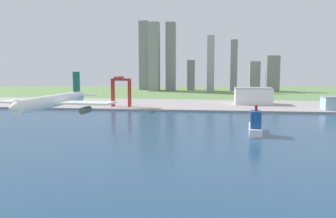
{
  "coord_description": "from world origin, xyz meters",
  "views": [
    {
      "loc": [
        13.82,
        4.75,
        51.21
      ],
      "look_at": [
        -11.24,
        190.26,
        29.74
      ],
      "focal_mm": 38.39,
      "sensor_mm": 36.0,
      "label": 1
    }
  ],
  "objects": [
    {
      "name": "warehouse_main",
      "position": [
        63.3,
        499.68,
        13.62
      ],
      "size": [
        49.67,
        33.49,
        22.2
      ],
      "color": "white",
      "rests_on": "industrial_pier"
    },
    {
      "name": "ground_plane",
      "position": [
        0.0,
        300.0,
        0.0
      ],
      "size": [
        2400.0,
        2400.0,
        0.0
      ],
      "primitive_type": "plane",
      "color": "#648A4E"
    },
    {
      "name": "water_bay",
      "position": [
        0.0,
        240.0,
        0.07
      ],
      "size": [
        840.0,
        360.0,
        0.15
      ],
      "primitive_type": "cube",
      "color": "navy",
      "rests_on": "ground"
    },
    {
      "name": "industrial_pier",
      "position": [
        0.0,
        490.0,
        1.25
      ],
      "size": [
        840.0,
        140.0,
        2.5
      ],
      "primitive_type": "cube",
      "color": "#A19797",
      "rests_on": "ground"
    },
    {
      "name": "port_crane_red",
      "position": [
        -105.61,
        444.52,
        29.86
      ],
      "size": [
        23.99,
        36.84,
        38.27
      ],
      "color": "#B72D23",
      "rests_on": "industrial_pier"
    },
    {
      "name": "distant_skyline",
      "position": [
        -50.67,
        818.63,
        63.65
      ],
      "size": [
        315.28,
        74.44,
        159.21
      ],
      "color": "gray",
      "rests_on": "ground"
    },
    {
      "name": "airplane_landing",
      "position": [
        -31.55,
        99.57,
        41.89
      ],
      "size": [
        34.01,
        37.11,
        11.38
      ],
      "color": "white"
    },
    {
      "name": "ferry_boat",
      "position": [
        44.19,
        285.78,
        6.87
      ],
      "size": [
        12.22,
        40.77,
        23.29
      ],
      "color": "white",
      "rests_on": "water_bay"
    }
  ]
}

